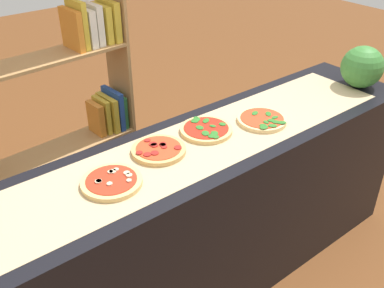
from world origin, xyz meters
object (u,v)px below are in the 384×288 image
Objects in this scene: pizza_mushroom_0 at (112,182)px; pizza_pepperoni_1 at (159,150)px; bookshelf at (75,103)px; pizza_spinach_2 at (206,130)px; watermelon at (362,67)px; pizza_spinach_3 at (262,120)px.

pizza_pepperoni_1 is (0.28, 0.08, 0.00)m from pizza_mushroom_0.
pizza_pepperoni_1 is at bearing -89.30° from bookshelf.
pizza_pepperoni_1 is at bearing -178.43° from pizza_spinach_2.
pizza_spinach_2 is at bearing 8.52° from pizza_mushroom_0.
pizza_mushroom_0 is 1.58m from watermelon.
bookshelf is at bearing 121.43° from pizza_spinach_3.
bookshelf is at bearing 90.70° from pizza_pepperoni_1.
pizza_spinach_2 is 1.02× the size of pizza_spinach_3.
pizza_spinach_3 is at bearing -9.17° from pizza_pepperoni_1.
watermelon is at bearing -2.11° from pizza_mushroom_0.
pizza_spinach_2 is 0.29m from pizza_spinach_3.
watermelon is (0.74, -0.04, 0.10)m from pizza_spinach_3.
bookshelf reaches higher than pizza_spinach_3.
pizza_mushroom_0 and pizza_pepperoni_1 have the same top height.
pizza_mushroom_0 and pizza_spinach_2 have the same top height.
pizza_spinach_2 and pizza_spinach_3 have the same top height.
pizza_mushroom_0 is 0.95m from bookshelf.
pizza_spinach_2 is 0.15× the size of bookshelf.
pizza_mushroom_0 is 0.98× the size of pizza_spinach_2.
pizza_mushroom_0 and pizza_spinach_3 have the same top height.
pizza_pepperoni_1 is at bearing 174.13° from watermelon.
pizza_mushroom_0 is 0.14× the size of bookshelf.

